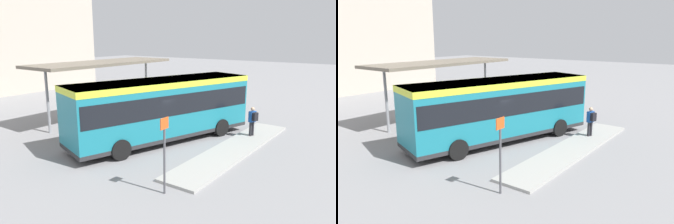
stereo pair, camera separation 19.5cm
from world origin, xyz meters
TOP-DOWN VIEW (x-y plane):
  - ground_plane at (0.00, 0.00)m, footprint 120.00×120.00m
  - curb_island at (0.94, -3.81)m, footprint 10.51×1.80m
  - city_bus at (0.01, -0.00)m, footprint 10.59×5.59m
  - pedestrian_waiting at (3.33, -3.72)m, footprint 0.47×0.50m
  - bicycle_black at (8.91, 1.19)m, footprint 0.48×1.77m
  - bicycle_green at (8.93, 2.02)m, footprint 0.48×1.55m
  - bicycle_white at (8.80, 2.85)m, footprint 0.48×1.78m
  - station_shelter at (1.61, 6.15)m, footprint 10.27×3.35m
  - potted_planter_near_shelter at (3.24, 3.85)m, footprint 0.86×0.86m
  - platform_sign at (-4.85, -3.80)m, footprint 0.44×0.08m

SIDE VIEW (x-z plane):
  - ground_plane at x=0.00m, z-range 0.00..0.00m
  - curb_island at x=0.94m, z-range 0.00..0.12m
  - bicycle_green at x=8.93m, z-range 0.00..0.67m
  - bicycle_white at x=8.80m, z-range 0.00..0.77m
  - bicycle_black at x=8.91m, z-range 0.00..0.77m
  - potted_planter_near_shelter at x=3.24m, z-range 0.04..1.43m
  - pedestrian_waiting at x=3.33m, z-range 0.24..1.86m
  - platform_sign at x=-4.85m, z-range 0.16..2.96m
  - city_bus at x=0.01m, z-range 0.27..3.58m
  - station_shelter at x=1.61m, z-range 1.79..5.67m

